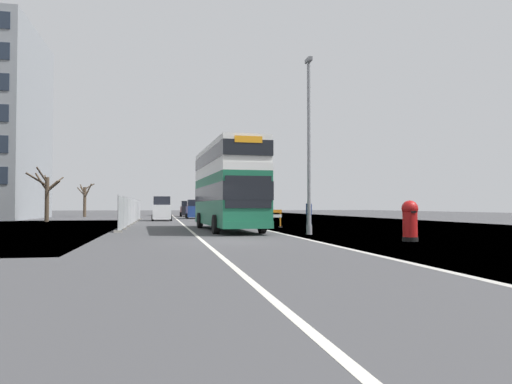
# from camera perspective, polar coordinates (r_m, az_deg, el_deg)

# --- Properties ---
(ground) EXTENTS (140.00, 280.00, 0.10)m
(ground) POSITION_cam_1_polar(r_m,az_deg,el_deg) (19.74, -1.43, -6.03)
(ground) COLOR #424244
(double_decker_bus) EXTENTS (3.11, 11.54, 4.96)m
(double_decker_bus) POSITION_cam_1_polar(r_m,az_deg,el_deg) (28.24, -3.49, 0.74)
(double_decker_bus) COLOR #196042
(double_decker_bus) RESTS_ON ground
(lamppost_foreground) EXTENTS (0.29, 0.70, 9.03)m
(lamppost_foreground) POSITION_cam_1_polar(r_m,az_deg,el_deg) (24.37, 6.39, 4.99)
(lamppost_foreground) COLOR gray
(lamppost_foreground) RESTS_ON ground
(red_pillar_postbox) EXTENTS (0.66, 0.66, 1.67)m
(red_pillar_postbox) POSITION_cam_1_polar(r_m,az_deg,el_deg) (20.40, 18.04, -3.09)
(red_pillar_postbox) COLOR black
(red_pillar_postbox) RESTS_ON ground
(roadworks_barrier) EXTENTS (1.89, 0.59, 1.20)m
(roadworks_barrier) POSITION_cam_1_polar(r_m,az_deg,el_deg) (31.48, 1.48, -2.91)
(roadworks_barrier) COLOR orange
(roadworks_barrier) RESTS_ON ground
(construction_site_fence) EXTENTS (0.44, 27.40, 2.06)m
(construction_site_fence) POSITION_cam_1_polar(r_m,az_deg,el_deg) (40.33, -14.61, -2.29)
(construction_site_fence) COLOR #A8AAAD
(construction_site_fence) RESTS_ON ground
(car_oncoming_near) EXTENTS (1.92, 4.05, 2.37)m
(car_oncoming_near) POSITION_cam_1_polar(r_m,az_deg,el_deg) (47.51, -11.27, -2.07)
(car_oncoming_near) COLOR silver
(car_oncoming_near) RESTS_ON ground
(car_receding_mid) EXTENTS (2.08, 4.12, 2.16)m
(car_receding_mid) POSITION_cam_1_polar(r_m,az_deg,el_deg) (55.20, -7.36, -2.13)
(car_receding_mid) COLOR navy
(car_receding_mid) RESTS_ON ground
(car_receding_far) EXTENTS (2.09, 3.98, 2.12)m
(car_receding_far) POSITION_cam_1_polar(r_m,az_deg,el_deg) (65.14, -8.20, -2.07)
(car_receding_far) COLOR black
(car_receding_far) RESTS_ON ground
(car_far_side) EXTENTS (1.95, 4.42, 2.16)m
(car_far_side) POSITION_cam_1_polar(r_m,az_deg,el_deg) (74.96, -11.21, -1.98)
(car_far_side) COLOR maroon
(car_far_side) RESTS_ON ground
(bare_tree_far_verge_near) EXTENTS (3.02, 3.16, 4.95)m
(bare_tree_far_verge_near) POSITION_cam_1_polar(r_m,az_deg,el_deg) (47.31, -23.93, -0.15)
(bare_tree_far_verge_near) COLOR #4C3D2D
(bare_tree_far_verge_near) RESTS_ON ground
(bare_tree_far_verge_mid) EXTENTS (2.19, 2.59, 4.46)m
(bare_tree_far_verge_mid) POSITION_cam_1_polar(r_m,az_deg,el_deg) (66.33, -19.88, -0.79)
(bare_tree_far_verge_mid) COLOR #4C3D2D
(bare_tree_far_verge_mid) RESTS_ON ground
(pedestrian_at_kerb) EXTENTS (0.34, 0.34, 1.80)m
(pedestrian_at_kerb) POSITION_cam_1_polar(r_m,az_deg,el_deg) (27.27, 6.39, -2.81)
(pedestrian_at_kerb) COLOR #2D3342
(pedestrian_at_kerb) RESTS_ON ground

